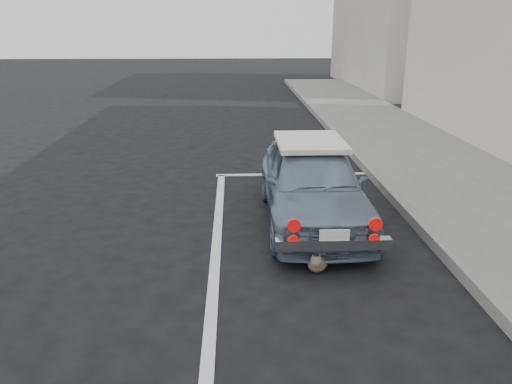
# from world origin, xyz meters

# --- Properties ---
(pline_front) EXTENTS (3.00, 0.12, 0.01)m
(pline_front) POSITION_xyz_m (0.50, 6.50, 0.00)
(pline_front) COLOR silver
(pline_front) RESTS_ON ground
(pline_side) EXTENTS (0.12, 7.00, 0.01)m
(pline_side) POSITION_xyz_m (-0.90, 3.00, 0.00)
(pline_side) COLOR silver
(pline_side) RESTS_ON ground
(retro_coupe) EXTENTS (1.37, 3.38, 1.14)m
(retro_coupe) POSITION_xyz_m (0.43, 4.18, 0.58)
(retro_coupe) COLOR slate
(retro_coupe) RESTS_ON ground
(cat) EXTENTS (0.31, 0.49, 0.28)m
(cat) POSITION_xyz_m (0.27, 2.65, 0.13)
(cat) COLOR #77685B
(cat) RESTS_ON ground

